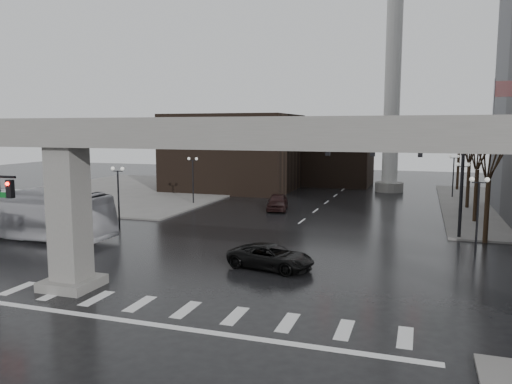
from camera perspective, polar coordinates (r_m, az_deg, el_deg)
ground at (r=24.42m, az=-6.94°, el=-12.43°), size 160.00×160.00×0.00m
sidewalk_nw at (r=67.65m, az=-13.81°, el=0.19°), size 28.00×36.00×0.15m
elevated_guideway at (r=22.51m, az=-4.29°, el=3.87°), size 48.00×2.60×8.70m
building_far_left at (r=67.22m, az=-2.45°, el=4.56°), size 16.00×14.00×10.00m
building_far_mid at (r=73.82m, az=9.13°, el=3.95°), size 10.00×10.00×8.00m
smokestack at (r=67.03m, az=15.33°, el=11.45°), size 3.60×3.60×30.00m
signal_mast_arm at (r=39.61m, az=17.07°, el=3.53°), size 12.12×0.43×8.00m
flagpole_assembly at (r=43.06m, az=25.71°, el=5.67°), size 2.06×0.12×12.00m
lamp_right_0 at (r=35.23m, az=24.06°, el=-1.08°), size 1.22×0.32×5.11m
lamp_right_1 at (r=49.08m, az=22.51°, el=1.20°), size 1.22×0.32×5.11m
lamp_right_2 at (r=63.00m, az=21.65°, el=2.48°), size 1.22×0.32×5.11m
lamp_left_0 at (r=42.17m, az=-15.48°, el=0.58°), size 1.22×0.32×5.11m
lamp_left_1 at (r=54.28m, az=-7.23°, el=2.24°), size 1.22×0.32×5.11m
lamp_left_2 at (r=67.13m, az=-2.04°, el=3.26°), size 1.22×0.32×5.11m
tree_right_0 at (r=39.39m, az=24.95°, el=-1.31°), size 1.09×1.58×7.50m
tree_right_1 at (r=47.27m, az=23.89°, el=0.16°), size 1.09×1.61×7.67m
tree_right_2 at (r=55.19m, az=23.13°, el=1.21°), size 1.10×1.63×7.85m
tree_right_3 at (r=63.12m, az=22.56°, el=1.99°), size 1.11×1.66×8.02m
tree_right_4 at (r=71.08m, az=22.12°, el=2.60°), size 1.12×1.69×8.19m
pickup_truck at (r=29.55m, az=1.74°, el=-7.41°), size 5.48×3.27×1.43m
city_bus at (r=40.89m, az=-24.41°, el=-2.29°), size 13.42×3.32×3.73m
far_car at (r=50.34m, az=2.46°, el=-1.15°), size 2.86×5.11×1.64m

